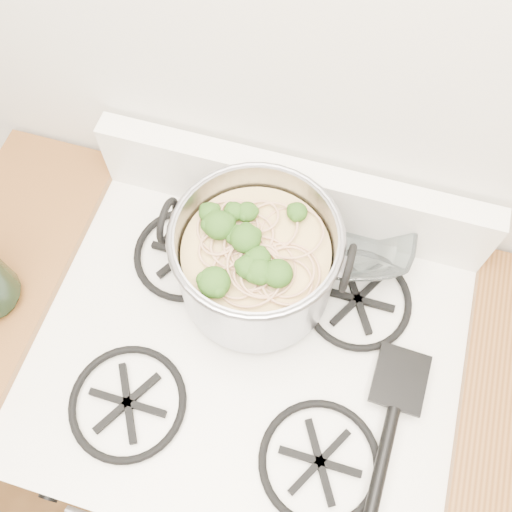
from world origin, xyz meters
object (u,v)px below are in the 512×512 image
object	(u,v)px
spatula	(401,378)
glass_bowl	(344,229)
gas_range	(249,406)
stock_pot	(256,261)

from	to	relation	value
spatula	glass_bowl	size ratio (longest dim) A/B	2.95
gas_range	stock_pot	bearing A→B (deg)	99.02
spatula	glass_bowl	distance (m)	0.30
gas_range	stock_pot	xyz separation A→B (m)	(-0.02, 0.13, 0.58)
glass_bowl	stock_pot	bearing A→B (deg)	-131.51
spatula	stock_pot	bearing A→B (deg)	162.34
stock_pot	spatula	bearing A→B (deg)	-19.93
gas_range	stock_pot	size ratio (longest dim) A/B	2.90
gas_range	glass_bowl	bearing A→B (deg)	68.04
stock_pot	glass_bowl	distance (m)	0.21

